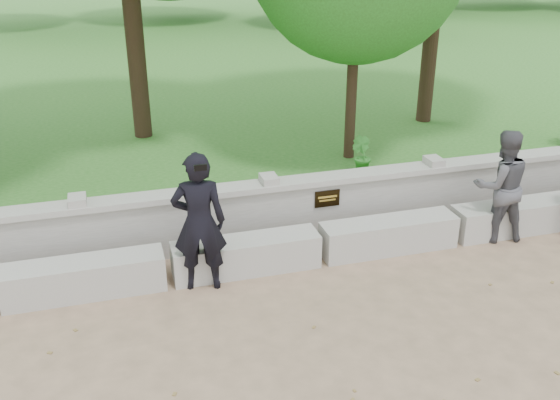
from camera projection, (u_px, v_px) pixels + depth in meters
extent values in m
plane|color=#9D7F60|center=(379.00, 343.00, 6.69)|extent=(80.00, 80.00, 0.00)
cube|color=#29621E|center=(186.00, 67.00, 18.92)|extent=(40.00, 22.00, 0.25)
cube|color=#B4B1AA|center=(85.00, 278.00, 7.50)|extent=(1.90, 0.45, 0.45)
cube|color=#B4B1AA|center=(246.00, 255.00, 8.01)|extent=(1.90, 0.45, 0.45)
cube|color=#B4B1AA|center=(389.00, 235.00, 8.52)|extent=(1.90, 0.45, 0.45)
cube|color=#B4B1AA|center=(515.00, 217.00, 9.04)|extent=(1.90, 0.45, 0.45)
cube|color=#A9A69F|center=(303.00, 211.00, 8.81)|extent=(12.50, 0.25, 0.82)
cube|color=#B4B1AA|center=(304.00, 181.00, 8.62)|extent=(12.50, 0.35, 0.08)
cube|color=black|center=(327.00, 199.00, 8.68)|extent=(0.36, 0.02, 0.24)
imported|color=black|center=(199.00, 222.00, 7.39)|extent=(0.71, 0.53, 1.76)
cube|color=black|center=(200.00, 168.00, 6.75)|extent=(0.14, 0.04, 0.07)
imported|color=#48484E|center=(501.00, 186.00, 8.61)|extent=(0.87, 0.72, 1.61)
cylinder|color=#382619|center=(131.00, 2.00, 11.39)|extent=(0.34, 0.34, 5.10)
cylinder|color=#382619|center=(352.00, 81.00, 10.75)|extent=(0.19, 0.19, 2.78)
cylinder|color=#382619|center=(434.00, 8.00, 12.45)|extent=(0.31, 0.31, 4.65)
imported|color=#2F7A29|center=(79.00, 210.00, 8.60)|extent=(0.30, 0.33, 0.52)
imported|color=#2F7A29|center=(361.00, 156.00, 10.43)|extent=(0.40, 0.43, 0.64)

